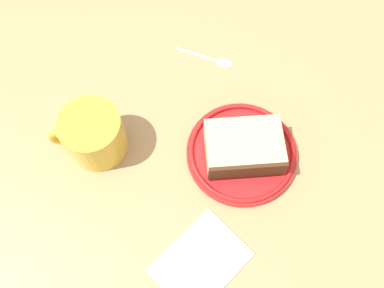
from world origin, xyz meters
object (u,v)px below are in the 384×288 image
(small_plate, at_px, (242,152))
(teaspoon, at_px, (216,60))
(tea_mug, at_px, (93,135))
(folded_napkin, at_px, (201,262))
(cake_slice, at_px, (244,148))

(small_plate, distance_m, teaspoon, 0.19)
(tea_mug, xyz_separation_m, teaspoon, (-0.00, -0.26, -0.04))
(folded_napkin, bearing_deg, small_plate, -62.73)
(tea_mug, height_order, teaspoon, tea_mug)
(small_plate, height_order, cake_slice, cake_slice)
(small_plate, xyz_separation_m, teaspoon, (0.17, -0.10, -0.01))
(cake_slice, height_order, teaspoon, cake_slice)
(tea_mug, bearing_deg, folded_napkin, -179.43)
(cake_slice, bearing_deg, folded_napkin, 116.91)
(tea_mug, distance_m, teaspoon, 0.27)
(tea_mug, distance_m, folded_napkin, 0.26)
(tea_mug, height_order, folded_napkin, tea_mug)
(small_plate, distance_m, cake_slice, 0.03)
(small_plate, relative_size, cake_slice, 1.23)
(teaspoon, xyz_separation_m, folded_napkin, (-0.25, 0.26, -0.00))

